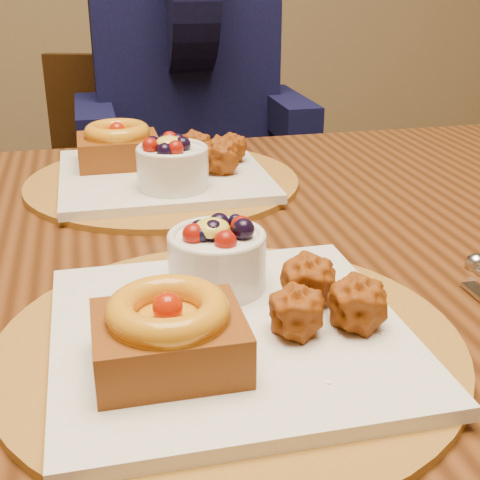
% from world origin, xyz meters
% --- Properties ---
extents(dining_table, '(1.60, 0.90, 0.76)m').
position_xyz_m(dining_table, '(-0.02, -0.03, 0.68)').
color(dining_table, '#341809').
rests_on(dining_table, ground).
extents(place_setting_near, '(0.38, 0.38, 0.09)m').
position_xyz_m(place_setting_near, '(-0.02, -0.25, 0.78)').
color(place_setting_near, '#5E3112').
rests_on(place_setting_near, dining_table).
extents(place_setting_far, '(0.38, 0.38, 0.09)m').
position_xyz_m(place_setting_far, '(-0.02, 0.18, 0.78)').
color(place_setting_far, '#5E3112').
rests_on(place_setting_far, dining_table).
extents(chair_far, '(0.52, 0.52, 0.85)m').
position_xyz_m(chair_far, '(-0.05, 0.77, 0.47)').
color(chair_far, black).
rests_on(chair_far, ground).
extents(diner, '(0.49, 0.48, 0.80)m').
position_xyz_m(diner, '(0.11, 0.81, 0.85)').
color(diner, black).
rests_on(diner, ground).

